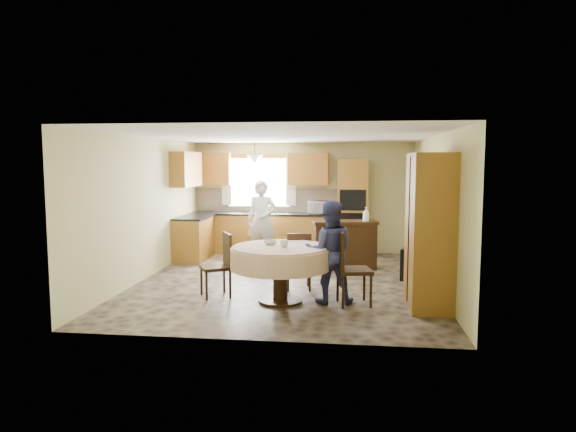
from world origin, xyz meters
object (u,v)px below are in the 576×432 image
(dining_table, at_px, (280,259))
(chair_right, at_px, (348,264))
(person_sink, at_px, (262,221))
(chair_back, at_px, (299,258))
(cupboard, at_px, (430,230))
(person_dining, at_px, (329,252))
(chair_left, at_px, (220,262))
(oven_tower, at_px, (353,208))
(sideboard, at_px, (345,246))

(dining_table, relative_size, chair_right, 1.36)
(person_sink, bearing_deg, chair_back, -68.96)
(cupboard, xyz_separation_m, person_dining, (-1.42, 0.00, -0.34))
(chair_back, distance_m, chair_right, 1.10)
(chair_left, bearing_deg, oven_tower, 123.29)
(oven_tower, bearing_deg, sideboard, -95.81)
(oven_tower, distance_m, dining_table, 4.18)
(sideboard, height_order, person_sink, person_sink)
(oven_tower, bearing_deg, cupboard, -74.86)
(dining_table, height_order, person_sink, person_sink)
(chair_back, bearing_deg, dining_table, 65.58)
(chair_left, bearing_deg, person_dining, 55.89)
(sideboard, relative_size, chair_right, 1.14)
(oven_tower, height_order, chair_left, oven_tower)
(sideboard, relative_size, chair_back, 1.31)
(dining_table, xyz_separation_m, person_sink, (-0.83, 3.17, 0.19))
(chair_left, height_order, person_sink, person_sink)
(chair_right, bearing_deg, oven_tower, -13.14)
(chair_back, height_order, person_sink, person_sink)
(person_dining, bearing_deg, dining_table, 0.19)
(dining_table, bearing_deg, chair_left, 166.21)
(dining_table, xyz_separation_m, person_dining, (0.71, 0.07, 0.10))
(oven_tower, relative_size, dining_table, 1.45)
(chair_left, bearing_deg, chair_right, 54.19)
(sideboard, distance_m, person_sink, 1.89)
(chair_back, bearing_deg, cupboard, 150.84)
(cupboard, relative_size, person_sink, 1.30)
(sideboard, relative_size, chair_left, 1.26)
(cupboard, relative_size, person_dining, 1.45)
(chair_right, xyz_separation_m, person_dining, (-0.28, 0.09, 0.16))
(oven_tower, bearing_deg, dining_table, -104.81)
(cupboard, relative_size, chair_right, 2.03)
(cupboard, bearing_deg, chair_left, 176.94)
(chair_left, relative_size, person_dining, 0.65)
(oven_tower, distance_m, chair_right, 4.06)
(oven_tower, xyz_separation_m, sideboard, (-0.15, -1.49, -0.62))
(sideboard, distance_m, chair_back, 1.93)
(sideboard, xyz_separation_m, chair_left, (-1.87, -2.30, 0.10))
(sideboard, distance_m, chair_right, 2.55)
(dining_table, bearing_deg, cupboard, 1.89)
(cupboard, xyz_separation_m, chair_left, (-3.10, 0.17, -0.56))
(sideboard, bearing_deg, dining_table, -119.88)
(oven_tower, xyz_separation_m, cupboard, (1.07, -3.96, 0.03))
(oven_tower, distance_m, sideboard, 1.62)
(oven_tower, xyz_separation_m, person_dining, (-0.35, -3.95, -0.31))
(person_dining, bearing_deg, person_sink, -69.30)
(cupboard, height_order, person_dining, cupboard)
(sideboard, bearing_deg, chair_back, -121.96)
(oven_tower, relative_size, sideboard, 1.72)
(oven_tower, bearing_deg, chair_back, -104.86)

